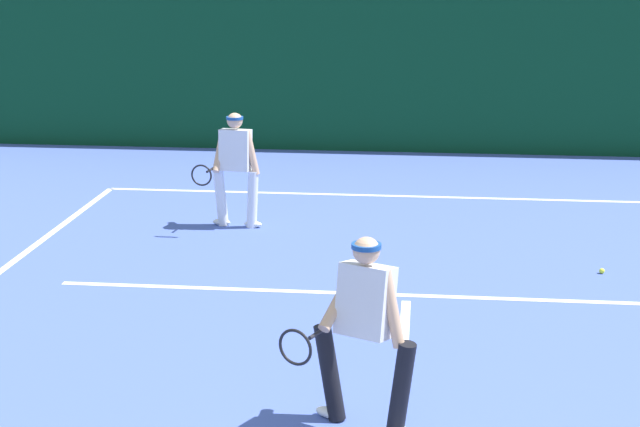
# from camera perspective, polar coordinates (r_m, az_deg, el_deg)

# --- Properties ---
(court_line_baseline_far) EXTENTS (9.78, 0.10, 0.01)m
(court_line_baseline_far) POSITION_cam_1_polar(r_m,az_deg,el_deg) (15.45, 5.42, 1.00)
(court_line_baseline_far) COLOR white
(court_line_baseline_far) RESTS_ON ground_plane
(court_line_service) EXTENTS (7.97, 0.10, 0.01)m
(court_line_service) POSITION_cam_1_polar(r_m,az_deg,el_deg) (11.03, 5.07, -4.76)
(court_line_service) COLOR white
(court_line_service) RESTS_ON ground_plane
(player_near) EXTENTS (1.07, 0.86, 1.61)m
(player_near) POSITION_cam_1_polar(r_m,az_deg,el_deg) (7.74, 2.58, -6.53)
(player_near) COLOR black
(player_near) RESTS_ON ground_plane
(player_far) EXTENTS (0.87, 0.83, 1.61)m
(player_far) POSITION_cam_1_polar(r_m,az_deg,el_deg) (13.55, -4.97, 2.85)
(player_far) COLOR silver
(player_far) RESTS_ON ground_plane
(tennis_ball) EXTENTS (0.07, 0.07, 0.07)m
(tennis_ball) POSITION_cam_1_polar(r_m,az_deg,el_deg) (12.19, 16.11, -3.23)
(tennis_ball) COLOR #D1E033
(tennis_ball) RESTS_ON ground_plane
(back_fence_windscreen) EXTENTS (19.70, 0.12, 3.09)m
(back_fence_windscreen) POSITION_cam_1_polar(r_m,az_deg,el_deg) (18.70, 5.69, 8.25)
(back_fence_windscreen) COLOR #0A371D
(back_fence_windscreen) RESTS_ON ground_plane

